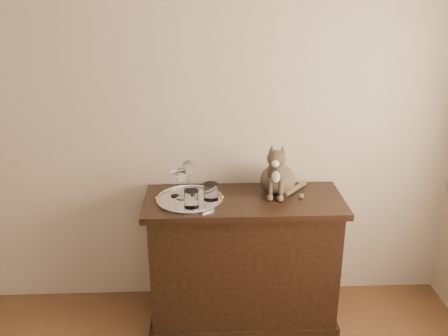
# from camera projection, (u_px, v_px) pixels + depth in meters

# --- Properties ---
(wall_back) EXTENTS (4.00, 0.10, 2.70)m
(wall_back) POSITION_uv_depth(u_px,v_px,m) (145.00, 106.00, 3.09)
(wall_back) COLOR #BCA58D
(wall_back) RESTS_ON ground
(sideboard) EXTENTS (1.20, 0.50, 0.85)m
(sideboard) POSITION_uv_depth(u_px,v_px,m) (243.00, 260.00, 3.15)
(sideboard) COLOR black
(sideboard) RESTS_ON ground
(tray) EXTENTS (0.40, 0.40, 0.01)m
(tray) POSITION_uv_depth(u_px,v_px,m) (190.00, 200.00, 2.97)
(tray) COLOR silver
(tray) RESTS_ON sideboard
(wine_glass_a) EXTENTS (0.06, 0.06, 0.17)m
(wine_glass_a) POSITION_uv_depth(u_px,v_px,m) (175.00, 183.00, 2.99)
(wine_glass_a) COLOR white
(wine_glass_a) RESTS_ON tray
(wine_glass_b) EXTENTS (0.08, 0.08, 0.21)m
(wine_glass_b) POSITION_uv_depth(u_px,v_px,m) (189.00, 176.00, 3.04)
(wine_glass_b) COLOR silver
(wine_glass_b) RESTS_ON tray
(wine_glass_d) EXTENTS (0.07, 0.07, 0.19)m
(wine_glass_d) POSITION_uv_depth(u_px,v_px,m) (181.00, 183.00, 2.95)
(wine_glass_d) COLOR white
(wine_glass_d) RESTS_ON tray
(tumbler_b) EXTENTS (0.09, 0.09, 0.10)m
(tumbler_b) POSITION_uv_depth(u_px,v_px,m) (191.00, 199.00, 2.85)
(tumbler_b) COLOR silver
(tumbler_b) RESTS_ON tray
(tumbler_c) EXTENTS (0.09, 0.09, 0.10)m
(tumbler_c) POSITION_uv_depth(u_px,v_px,m) (211.00, 192.00, 2.95)
(tumbler_c) COLOR silver
(tumbler_c) RESTS_ON tray
(cat) EXTENTS (0.41, 0.39, 0.34)m
(cat) POSITION_uv_depth(u_px,v_px,m) (278.00, 166.00, 3.04)
(cat) COLOR brown
(cat) RESTS_ON sideboard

